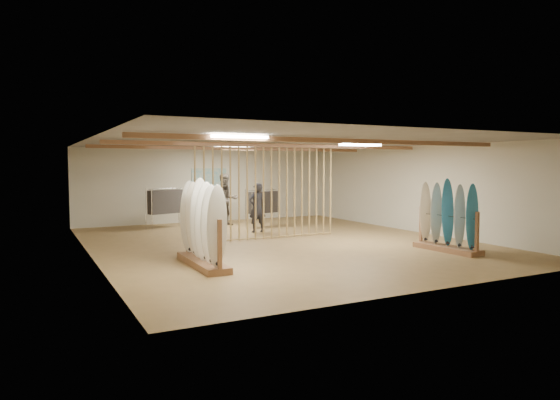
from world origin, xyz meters
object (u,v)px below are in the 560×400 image
rack_right (447,227)px  clothing_rack_b (263,202)px  clothing_rack_a (166,202)px  shopper_a (257,205)px  rack_left (202,237)px  shopper_b (226,196)px

rack_right → clothing_rack_b: rack_right is taller
clothing_rack_a → shopper_a: 3.33m
rack_left → shopper_a: rack_left is taller
rack_left → clothing_rack_b: bearing=54.5°
rack_left → shopper_a: size_ratio=1.28×
shopper_a → clothing_rack_b: bearing=-120.9°
clothing_rack_b → shopper_b: 1.42m
rack_left → rack_right: 6.17m
clothing_rack_b → shopper_b: bearing=120.3°
rack_left → shopper_a: 5.48m
rack_left → shopper_b: size_ratio=1.09×
rack_right → clothing_rack_b: 6.96m
rack_left → shopper_a: (3.30, 4.36, 0.27)m
rack_left → shopper_b: bearing=65.6°
clothing_rack_b → shopper_a: (-0.77, -1.22, 0.03)m
shopper_a → rack_right: bearing=118.5°
rack_right → clothing_rack_a: (-5.16, 7.76, 0.31)m
rack_left → clothing_rack_a: rack_left is taller
clothing_rack_a → shopper_b: bearing=-22.1°
rack_right → shopper_a: size_ratio=1.05×
clothing_rack_b → shopper_b: (-1.01, 0.99, 0.19)m
shopper_a → shopper_b: size_ratio=0.85×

